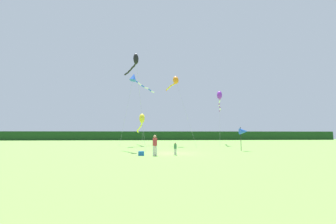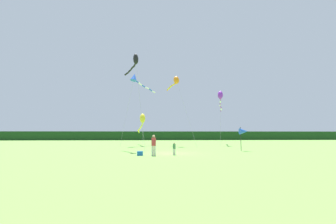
{
  "view_description": "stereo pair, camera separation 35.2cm",
  "coord_description": "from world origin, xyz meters",
  "px_view_note": "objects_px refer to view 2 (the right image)",
  "views": [
    {
      "loc": [
        -2.05,
        -21.75,
        1.9
      ],
      "look_at": [
        0.0,
        6.0,
        4.61
      ],
      "focal_mm": 23.77,
      "sensor_mm": 36.0,
      "label": 1
    },
    {
      "loc": [
        -1.7,
        -21.78,
        1.9
      ],
      "look_at": [
        0.0,
        6.0,
        4.61
      ],
      "focal_mm": 23.77,
      "sensor_mm": 36.0,
      "label": 2
    }
  ],
  "objects_px": {
    "person_adult": "(154,144)",
    "kite_purple": "(220,97)",
    "banner_flag_pole": "(244,132)",
    "cooler_box": "(140,153)",
    "kite_black": "(135,61)",
    "kite_yellow": "(142,120)",
    "person_child": "(174,148)",
    "kite_orange": "(176,81)",
    "kite_blue": "(136,79)"
  },
  "relations": [
    {
      "from": "kite_purple",
      "to": "kite_orange",
      "type": "xyz_separation_m",
      "value": [
        -7.69,
        -1.28,
        2.4
      ]
    },
    {
      "from": "cooler_box",
      "to": "kite_blue",
      "type": "distance_m",
      "value": 19.71
    },
    {
      "from": "person_adult",
      "to": "cooler_box",
      "type": "relative_size",
      "value": 3.61
    },
    {
      "from": "person_adult",
      "to": "kite_purple",
      "type": "xyz_separation_m",
      "value": [
        11.18,
        17.03,
        7.04
      ]
    },
    {
      "from": "person_adult",
      "to": "kite_purple",
      "type": "relative_size",
      "value": 0.19
    },
    {
      "from": "cooler_box",
      "to": "kite_blue",
      "type": "relative_size",
      "value": 0.04
    },
    {
      "from": "kite_yellow",
      "to": "cooler_box",
      "type": "bearing_deg",
      "value": -87.4
    },
    {
      "from": "banner_flag_pole",
      "to": "kite_yellow",
      "type": "distance_m",
      "value": 16.24
    },
    {
      "from": "kite_black",
      "to": "kite_blue",
      "type": "distance_m",
      "value": 9.86
    },
    {
      "from": "kite_blue",
      "to": "kite_yellow",
      "type": "distance_m",
      "value": 7.08
    },
    {
      "from": "kite_blue",
      "to": "banner_flag_pole",
      "type": "bearing_deg",
      "value": -42.48
    },
    {
      "from": "kite_yellow",
      "to": "kite_purple",
      "type": "bearing_deg",
      "value": 6.13
    },
    {
      "from": "cooler_box",
      "to": "kite_black",
      "type": "relative_size",
      "value": 0.04
    },
    {
      "from": "person_child",
      "to": "kite_orange",
      "type": "distance_m",
      "value": 18.22
    },
    {
      "from": "cooler_box",
      "to": "kite_yellow",
      "type": "xyz_separation_m",
      "value": [
        -0.7,
        15.46,
        3.82
      ]
    },
    {
      "from": "cooler_box",
      "to": "kite_purple",
      "type": "distance_m",
      "value": 22.33
    },
    {
      "from": "person_child",
      "to": "kite_orange",
      "type": "height_order",
      "value": "kite_orange"
    },
    {
      "from": "person_adult",
      "to": "person_child",
      "type": "xyz_separation_m",
      "value": [
        1.84,
        0.49,
        -0.36
      ]
    },
    {
      "from": "kite_black",
      "to": "kite_yellow",
      "type": "height_order",
      "value": "kite_black"
    },
    {
      "from": "kite_blue",
      "to": "kite_yellow",
      "type": "bearing_deg",
      "value": -39.14
    },
    {
      "from": "cooler_box",
      "to": "kite_yellow",
      "type": "distance_m",
      "value": 15.94
    },
    {
      "from": "kite_yellow",
      "to": "banner_flag_pole",
      "type": "bearing_deg",
      "value": -42.8
    },
    {
      "from": "kite_orange",
      "to": "kite_yellow",
      "type": "bearing_deg",
      "value": -178.69
    },
    {
      "from": "kite_black",
      "to": "kite_blue",
      "type": "bearing_deg",
      "value": 94.12
    },
    {
      "from": "person_adult",
      "to": "kite_orange",
      "type": "distance_m",
      "value": 18.69
    },
    {
      "from": "person_child",
      "to": "banner_flag_pole",
      "type": "relative_size",
      "value": 0.43
    },
    {
      "from": "cooler_box",
      "to": "kite_orange",
      "type": "xyz_separation_m",
      "value": [
        4.67,
        15.58,
        10.26
      ]
    },
    {
      "from": "person_adult",
      "to": "kite_yellow",
      "type": "relative_size",
      "value": 0.22
    },
    {
      "from": "kite_purple",
      "to": "kite_blue",
      "type": "bearing_deg",
      "value": -178.24
    },
    {
      "from": "person_adult",
      "to": "banner_flag_pole",
      "type": "xyz_separation_m",
      "value": [
        9.96,
        4.66,
        1.14
      ]
    },
    {
      "from": "person_child",
      "to": "kite_orange",
      "type": "bearing_deg",
      "value": 83.81
    },
    {
      "from": "kite_purple",
      "to": "kite_blue",
      "type": "relative_size",
      "value": 0.78
    },
    {
      "from": "banner_flag_pole",
      "to": "kite_yellow",
      "type": "height_order",
      "value": "kite_yellow"
    },
    {
      "from": "kite_yellow",
      "to": "kite_orange",
      "type": "bearing_deg",
      "value": 1.31
    },
    {
      "from": "person_child",
      "to": "kite_black",
      "type": "xyz_separation_m",
      "value": [
        -4.2,
        6.27,
        9.95
      ]
    },
    {
      "from": "kite_blue",
      "to": "cooler_box",
      "type": "bearing_deg",
      "value": -83.44
    },
    {
      "from": "person_child",
      "to": "kite_blue",
      "type": "relative_size",
      "value": 0.1
    },
    {
      "from": "person_adult",
      "to": "kite_yellow",
      "type": "bearing_deg",
      "value": 96.86
    },
    {
      "from": "kite_black",
      "to": "kite_orange",
      "type": "height_order",
      "value": "kite_black"
    },
    {
      "from": "cooler_box",
      "to": "kite_purple",
      "type": "bearing_deg",
      "value": 53.75
    },
    {
      "from": "cooler_box",
      "to": "kite_purple",
      "type": "relative_size",
      "value": 0.05
    },
    {
      "from": "person_adult",
      "to": "kite_black",
      "type": "distance_m",
      "value": 11.97
    },
    {
      "from": "banner_flag_pole",
      "to": "kite_black",
      "type": "distance_m",
      "value": 15.09
    },
    {
      "from": "person_child",
      "to": "kite_purple",
      "type": "relative_size",
      "value": 0.12
    },
    {
      "from": "banner_flag_pole",
      "to": "kite_orange",
      "type": "height_order",
      "value": "kite_orange"
    },
    {
      "from": "cooler_box",
      "to": "kite_yellow",
      "type": "relative_size",
      "value": 0.06
    },
    {
      "from": "kite_blue",
      "to": "person_child",
      "type": "bearing_deg",
      "value": -73.07
    },
    {
      "from": "banner_flag_pole",
      "to": "kite_purple",
      "type": "height_order",
      "value": "kite_purple"
    },
    {
      "from": "person_adult",
      "to": "banner_flag_pole",
      "type": "distance_m",
      "value": 11.05
    },
    {
      "from": "person_child",
      "to": "kite_yellow",
      "type": "height_order",
      "value": "kite_yellow"
    }
  ]
}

